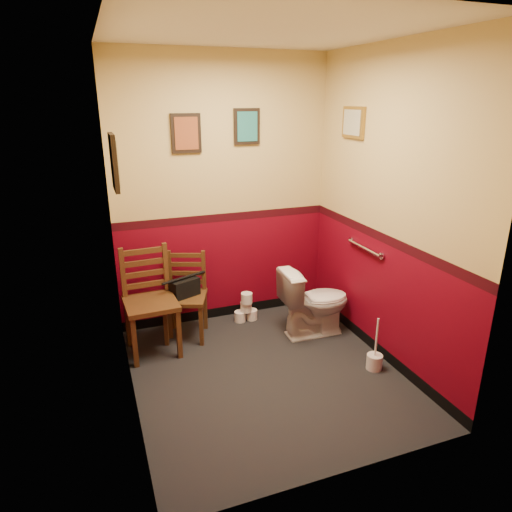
{
  "coord_description": "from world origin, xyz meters",
  "views": [
    {
      "loc": [
        -1.26,
        -3.16,
        2.26
      ],
      "look_at": [
        0.0,
        0.25,
        1.0
      ],
      "focal_mm": 32.0,
      "sensor_mm": 36.0,
      "label": 1
    }
  ],
  "objects": [
    {
      "name": "chair_left",
      "position": [
        -0.85,
        0.76,
        0.5
      ],
      "size": [
        0.48,
        0.48,
        0.99
      ],
      "rotation": [
        0.0,
        0.0,
        0.04
      ],
      "color": "#4C2F16",
      "rests_on": "floor"
    },
    {
      "name": "toilet",
      "position": [
        0.72,
        0.51,
        0.34
      ],
      "size": [
        0.71,
        0.41,
        0.69
      ],
      "primitive_type": "imported",
      "rotation": [
        0.0,
        0.0,
        1.54
      ],
      "color": "white",
      "rests_on": "floor"
    },
    {
      "name": "framed_print_back_a",
      "position": [
        -0.35,
        1.18,
        1.95
      ],
      "size": [
        0.28,
        0.04,
        0.36
      ],
      "color": "black",
      "rests_on": "wall_back"
    },
    {
      "name": "wall_back",
      "position": [
        0.0,
        1.2,
        1.35
      ],
      "size": [
        2.2,
        0.0,
        2.7
      ],
      "primitive_type": "cube",
      "rotation": [
        1.57,
        0.0,
        0.0
      ],
      "color": "#5C0312",
      "rests_on": "ground"
    },
    {
      "name": "framed_print_right",
      "position": [
        1.08,
        0.6,
        2.05
      ],
      "size": [
        0.04,
        0.34,
        0.28
      ],
      "color": "olive",
      "rests_on": "wall_right"
    },
    {
      "name": "ceiling",
      "position": [
        0.0,
        0.0,
        2.7
      ],
      "size": [
        2.2,
        2.4,
        0.0
      ],
      "primitive_type": "cube",
      "rotation": [
        3.14,
        0.0,
        0.0
      ],
      "color": "silver",
      "rests_on": "ground"
    },
    {
      "name": "framed_print_back_b",
      "position": [
        0.25,
        1.18,
        2.0
      ],
      "size": [
        0.26,
        0.04,
        0.34
      ],
      "color": "black",
      "rests_on": "wall_back"
    },
    {
      "name": "grab_bar",
      "position": [
        1.07,
        0.25,
        0.95
      ],
      "size": [
        0.05,
        0.56,
        0.06
      ],
      "color": "silver",
      "rests_on": "wall_right"
    },
    {
      "name": "tp_stack",
      "position": [
        0.17,
        1.01,
        0.14
      ],
      "size": [
        0.25,
        0.15,
        0.33
      ],
      "color": "silver",
      "rests_on": "floor"
    },
    {
      "name": "wall_front",
      "position": [
        0.0,
        -1.2,
        1.35
      ],
      "size": [
        2.2,
        0.0,
        2.7
      ],
      "primitive_type": "cube",
      "rotation": [
        -1.57,
        0.0,
        0.0
      ],
      "color": "#5C0312",
      "rests_on": "ground"
    },
    {
      "name": "wall_right",
      "position": [
        1.1,
        0.0,
        1.35
      ],
      "size": [
        0.0,
        2.4,
        2.7
      ],
      "primitive_type": "cube",
      "rotation": [
        1.57,
        0.0,
        -1.57
      ],
      "color": "#5C0312",
      "rests_on": "ground"
    },
    {
      "name": "framed_print_left",
      "position": [
        -1.08,
        0.1,
        1.85
      ],
      "size": [
        0.04,
        0.3,
        0.38
      ],
      "color": "black",
      "rests_on": "wall_left"
    },
    {
      "name": "wall_left",
      "position": [
        -1.1,
        0.0,
        1.35
      ],
      "size": [
        0.0,
        2.4,
        2.7
      ],
      "primitive_type": "cube",
      "rotation": [
        1.57,
        0.0,
        1.57
      ],
      "color": "#5C0312",
      "rests_on": "ground"
    },
    {
      "name": "chair_right",
      "position": [
        -0.49,
        0.92,
        0.42
      ],
      "size": [
        0.51,
        0.51,
        0.85
      ],
      "rotation": [
        0.0,
        0.0,
        -0.36
      ],
      "color": "#4C2F16",
      "rests_on": "floor"
    },
    {
      "name": "handbag",
      "position": [
        -0.5,
        0.89,
        0.53
      ],
      "size": [
        0.31,
        0.23,
        0.2
      ],
      "rotation": [
        0.0,
        0.0,
        0.39
      ],
      "color": "black",
      "rests_on": "chair_right"
    },
    {
      "name": "toilet_brush",
      "position": [
        0.92,
        -0.26,
        0.08
      ],
      "size": [
        0.14,
        0.14,
        0.49
      ],
      "color": "silver",
      "rests_on": "floor"
    },
    {
      "name": "floor",
      "position": [
        0.0,
        0.0,
        0.0
      ],
      "size": [
        2.2,
        2.4,
        0.0
      ],
      "primitive_type": "cube",
      "color": "black",
      "rests_on": "ground"
    }
  ]
}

